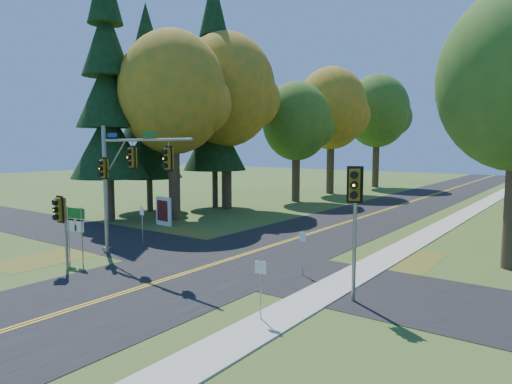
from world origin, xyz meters
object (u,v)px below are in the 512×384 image
Objects in this scene: traffic_mast at (123,173)px; info_kiosk at (164,211)px; route_sign_cluster at (75,223)px; east_signal_pole at (355,200)px.

info_kiosk is at bearing 132.39° from traffic_mast.
traffic_mast is at bearing -50.49° from info_kiosk.
east_signal_pole is at bearing 3.18° from route_sign_cluster.
route_sign_cluster is at bearing -113.98° from traffic_mast.
traffic_mast is 1.48× the size of east_signal_pole.
route_sign_cluster is 10.58m from info_kiosk.
info_kiosk is (-17.48, 6.93, -2.75)m from east_signal_pole.
traffic_mast is at bearing 166.38° from east_signal_pole.
info_kiosk is (-4.38, 9.58, -0.94)m from route_sign_cluster.
info_kiosk is at bearing 106.28° from route_sign_cluster.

